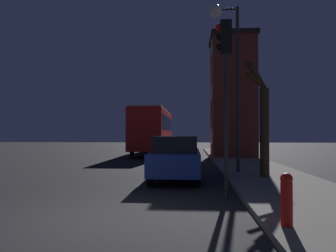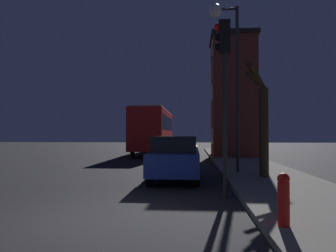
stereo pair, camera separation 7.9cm
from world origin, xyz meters
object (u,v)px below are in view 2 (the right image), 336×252
fire_hydrant (284,198)px  bus (154,128)px  traffic_light (223,71)px  car_mid_lane (184,148)px  bare_tree (262,118)px  streetlamp (226,46)px  car_near_lane (175,158)px

fire_hydrant → bus: bearing=102.6°
traffic_light → fire_hydrant: traffic_light is taller
car_mid_lane → bare_tree: bearing=-71.6°
streetlamp → fire_hydrant: size_ratio=7.77×
traffic_light → car_near_lane: size_ratio=1.10×
streetlamp → car_near_lane: 5.28m
streetlamp → bus: size_ratio=0.62×
traffic_light → streetlamp: bearing=83.7°
bare_tree → car_near_lane: (-3.18, -0.22, -1.44)m
traffic_light → car_near_lane: 4.34m
car_near_lane → fire_hydrant: (2.20, -6.30, -0.23)m
traffic_light → bare_tree: size_ratio=1.12×
traffic_light → bare_tree: bearing=63.3°
streetlamp → bus: bearing=108.9°
traffic_light → bus: traffic_light is taller
bare_tree → bus: (-5.87, 15.28, -0.08)m
car_mid_lane → streetlamp: bearing=-76.0°
car_near_lane → traffic_light: bearing=-65.0°
bus → car_mid_lane: 6.66m
streetlamp → car_mid_lane: bearing=104.0°
car_mid_lane → fire_hydrant: 16.04m
streetlamp → bus: streetlamp is taller
traffic_light → bus: 19.16m
streetlamp → traffic_light: size_ratio=1.47×
traffic_light → car_mid_lane: traffic_light is taller
bus → fire_hydrant: bus is taller
streetlamp → car_near_lane: (-2.02, -1.73, -4.56)m
bare_tree → car_mid_lane: size_ratio=1.00×
bare_tree → traffic_light: bearing=-116.7°
bare_tree → bus: size_ratio=0.38×
traffic_light → car_mid_lane: bearing=96.4°
car_mid_lane → bus: bearing=114.9°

